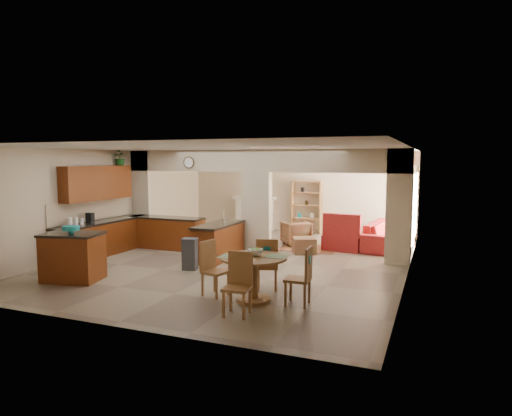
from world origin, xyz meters
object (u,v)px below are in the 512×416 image
at_px(kitchen_island, 73,257).
at_px(armchair, 296,233).
at_px(dining_table, 253,272).
at_px(sofa, 389,235).

height_order(kitchen_island, armchair, kitchen_island).
bearing_deg(dining_table, kitchen_island, -179.19).
distance_m(kitchen_island, armchair, 6.46).
bearing_deg(dining_table, sofa, 74.08).
bearing_deg(sofa, kitchen_island, 142.94).
bearing_deg(kitchen_island, sofa, 34.11).
distance_m(dining_table, armchair, 5.63).
height_order(dining_table, armchair, dining_table).
height_order(kitchen_island, dining_table, kitchen_island).
xyz_separation_m(kitchen_island, dining_table, (4.07, 0.06, 0.03)).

